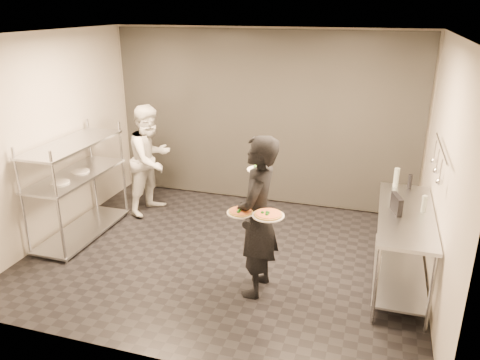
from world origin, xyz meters
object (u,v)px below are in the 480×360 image
(pass_rack, at_px, (77,184))
(bottle_dark, at_px, (410,182))
(bottle_clear, at_px, (424,204))
(salad_plate, at_px, (259,168))
(chef, at_px, (151,160))
(waiter, at_px, (257,217))
(pizza_plate_near, at_px, (241,212))
(prep_counter, at_px, (403,236))
(bottle_green, at_px, (396,177))
(pizza_plate_far, at_px, (268,215))
(pos_monitor, at_px, (397,204))

(pass_rack, bearing_deg, bottle_dark, 9.93)
(bottle_clear, bearing_deg, bottle_dark, 100.94)
(salad_plate, bearing_deg, bottle_dark, 33.30)
(pass_rack, height_order, chef, chef)
(waiter, bearing_deg, bottle_clear, 114.06)
(pass_rack, xyz_separation_m, chef, (0.60, 1.05, 0.09))
(pass_rack, distance_m, bottle_dark, 4.45)
(salad_plate, bearing_deg, bottle_clear, 13.15)
(salad_plate, relative_size, bottle_clear, 1.42)
(bottle_dark, bearing_deg, pizza_plate_near, -138.07)
(salad_plate, bearing_deg, prep_counter, 11.80)
(prep_counter, relative_size, bottle_dark, 9.51)
(waiter, height_order, bottle_dark, waiter)
(bottle_green, bearing_deg, bottle_clear, -67.44)
(waiter, distance_m, pizza_plate_near, 0.26)
(pass_rack, relative_size, prep_counter, 0.89)
(pass_rack, xyz_separation_m, bottle_clear, (4.51, 0.09, 0.25))
(bottle_green, bearing_deg, salad_plate, -143.01)
(pass_rack, distance_m, pizza_plate_far, 3.08)
(bottle_green, distance_m, bottle_clear, 0.78)
(chef, xyz_separation_m, bottle_dark, (3.78, -0.29, 0.16))
(pass_rack, distance_m, waiter, 2.84)
(pass_rack, relative_size, bottle_dark, 8.45)
(waiter, bearing_deg, pos_monitor, 114.24)
(pizza_plate_far, relative_size, pos_monitor, 1.19)
(bottle_clear, bearing_deg, chef, 166.08)
(prep_counter, relative_size, waiter, 0.97)
(salad_plate, xyz_separation_m, bottle_dark, (1.68, 1.11, -0.38))
(pass_rack, height_order, bottle_dark, pass_rack)
(pizza_plate_near, bearing_deg, bottle_dark, 41.93)
(pass_rack, xyz_separation_m, salad_plate, (2.70, -0.34, 0.63))
(pos_monitor, bearing_deg, prep_counter, -0.29)
(prep_counter, height_order, pizza_plate_far, pizza_plate_far)
(prep_counter, xyz_separation_m, bottle_dark, (0.05, 0.76, 0.39))
(chef, height_order, pizza_plate_near, chef)
(salad_plate, distance_m, bottle_dark, 2.05)
(pos_monitor, height_order, bottle_green, bottle_green)
(salad_plate, xyz_separation_m, bottle_green, (1.52, 1.14, -0.35))
(prep_counter, distance_m, salad_plate, 1.84)
(salad_plate, distance_m, pos_monitor, 1.59)
(chef, xyz_separation_m, pizza_plate_near, (2.03, -1.86, 0.19))
(waiter, bearing_deg, chef, -126.08)
(prep_counter, bearing_deg, pizza_plate_far, -147.86)
(pizza_plate_near, relative_size, bottle_green, 1.22)
(pass_rack, xyz_separation_m, pos_monitor, (4.21, -0.03, 0.25))
(salad_plate, xyz_separation_m, bottle_clear, (1.81, 0.42, -0.38))
(bottle_dark, bearing_deg, pos_monitor, -101.83)
(pos_monitor, bearing_deg, salad_plate, 175.00)
(salad_plate, bearing_deg, pos_monitor, 11.45)
(pos_monitor, xyz_separation_m, bottle_clear, (0.30, 0.12, -0.01))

